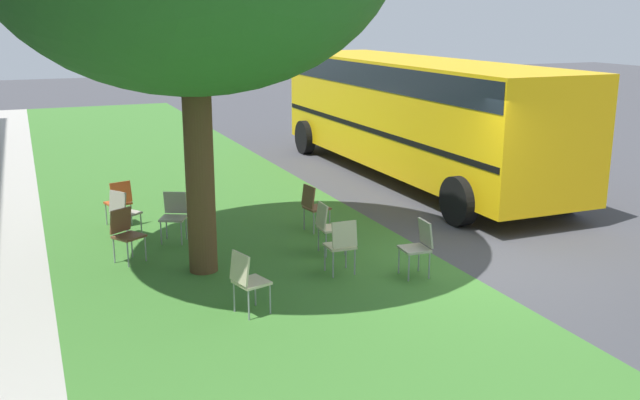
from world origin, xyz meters
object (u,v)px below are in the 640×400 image
object	(u,v)px
chair_1	(328,224)
chair_6	(119,200)
school_bus	(413,107)
chair_2	(247,278)
chair_0	(342,243)
chair_4	(313,204)
chair_7	(126,231)
chair_8	(123,210)
chair_5	(419,244)
chair_3	(174,213)

from	to	relation	value
chair_1	chair_6	xyz separation A→B (m)	(3.02, 3.00, 0.00)
chair_1	school_bus	distance (m)	6.36
chair_2	chair_0	bearing A→B (deg)	-63.04
chair_2	chair_4	xyz separation A→B (m)	(3.21, -2.25, 0.00)
chair_0	chair_7	world-z (taller)	same
chair_6	chair_1	bearing A→B (deg)	-135.20
chair_8	chair_5	bearing A→B (deg)	-133.77
chair_2	school_bus	distance (m)	9.08
chair_2	chair_7	xyz separation A→B (m)	(2.81, 1.19, 0.00)
chair_0	chair_5	xyz separation A→B (m)	(-0.50, -1.07, 0.00)
chair_3	chair_1	bearing A→B (deg)	-127.15
chair_1	chair_3	distance (m)	2.80
chair_1	chair_6	size ratio (longest dim) A/B	1.00
chair_1	school_bus	size ratio (longest dim) A/B	0.08
chair_1	chair_7	distance (m)	3.30
chair_3	chair_6	xyz separation A→B (m)	(1.33, 0.77, 0.00)
chair_1	chair_3	xyz separation A→B (m)	(1.69, 2.23, 0.00)
chair_6	chair_3	bearing A→B (deg)	-149.95
chair_2	chair_7	size ratio (longest dim) A/B	1.00
chair_3	chair_7	size ratio (longest dim) A/B	1.00
chair_3	chair_6	size ratio (longest dim) A/B	1.00
chair_1	chair_5	world-z (taller)	same
chair_3	chair_6	bearing A→B (deg)	30.05
chair_2	chair_5	xyz separation A→B (m)	(0.41, -2.86, 0.00)
chair_3	school_bus	distance (m)	7.19
chair_1	chair_7	bearing A→B (deg)	74.27
chair_1	chair_6	bearing A→B (deg)	44.80
chair_3	chair_5	xyz separation A→B (m)	(-3.19, -3.10, 0.00)
chair_0	chair_3	size ratio (longest dim) A/B	1.00
chair_4	chair_3	bearing A→B (deg)	81.08
chair_2	school_bus	world-z (taller)	school_bus
chair_1	chair_7	world-z (taller)	same
chair_4	chair_5	world-z (taller)	same
chair_3	school_bus	bearing A→B (deg)	-65.76
chair_8	school_bus	bearing A→B (deg)	-72.03
chair_4	chair_7	distance (m)	3.46
chair_0	chair_6	xyz separation A→B (m)	(4.02, 2.80, 0.00)
chair_7	school_bus	world-z (taller)	school_bus
chair_1	chair_4	xyz separation A→B (m)	(1.30, -0.27, 0.00)
chair_1	chair_3	bearing A→B (deg)	52.85
chair_4	chair_1	bearing A→B (deg)	168.34
chair_5	chair_8	world-z (taller)	same
chair_4	chair_5	bearing A→B (deg)	-167.84
chair_4	chair_0	bearing A→B (deg)	168.59
chair_6	school_bus	distance (m)	7.50
chair_3	chair_4	xyz separation A→B (m)	(-0.39, -2.50, 0.00)
chair_5	chair_7	size ratio (longest dim) A/B	1.00
chair_5	chair_0	bearing A→B (deg)	64.87
chair_0	chair_3	bearing A→B (deg)	37.05
chair_4	chair_8	bearing A→B (deg)	74.08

